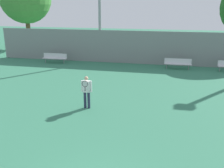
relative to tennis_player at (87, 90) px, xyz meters
name	(u,v)px	position (x,y,z in m)	size (l,w,h in m)	color
tennis_player	(87,90)	(0.00, 0.00, 0.00)	(0.55, 0.41, 1.66)	#282D47
bench_courtside_far	(55,57)	(-5.99, 9.45, -0.42)	(2.18, 0.40, 0.84)	silver
bench_adjacent_court	(178,63)	(4.62, 9.45, -0.42)	(2.13, 0.40, 0.84)	silver
back_fence	(148,48)	(2.06, 10.71, 0.49)	(27.45, 0.06, 2.85)	gray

